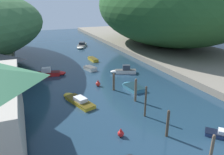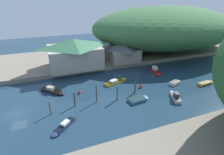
# 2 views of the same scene
# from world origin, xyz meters

# --- Properties ---
(water_surface) EXTENTS (130.00, 130.00, 0.00)m
(water_surface) POSITION_xyz_m (0.00, 30.00, 0.00)
(water_surface) COLOR #1E384C
(water_surface) RESTS_ON ground
(right_bank) EXTENTS (22.00, 120.00, 1.03)m
(right_bank) POSITION_xyz_m (23.60, 30.00, 0.52)
(right_bank) COLOR gray
(right_bank) RESTS_ON ground
(hillside_right) EXTENTS (33.08, 46.32, 19.98)m
(hillside_right) POSITION_xyz_m (24.70, 43.40, 11.02)
(hillside_right) COLOR #285628
(hillside_right) RESTS_ON right_bank
(boat_cabin_cruiser) EXTENTS (2.34, 4.26, 0.55)m
(boat_cabin_cruiser) POSITION_xyz_m (3.71, 21.87, 0.27)
(boat_cabin_cruiser) COLOR teal
(boat_cabin_cruiser) RESTS_ON water_surface
(boat_navy_launch) EXTENTS (3.31, 6.24, 0.90)m
(boat_navy_launch) POSITION_xyz_m (-4.91, 20.50, 0.28)
(boat_navy_launch) COLOR gold
(boat_navy_launch) RESTS_ON water_surface
(boat_far_upstream) EXTENTS (2.21, 3.33, 0.67)m
(boat_far_upstream) POSITION_xyz_m (0.50, 33.14, 0.33)
(boat_far_upstream) COLOR silver
(boat_far_upstream) RESTS_ON water_surface
(boat_small_dinghy) EXTENTS (5.39, 2.28, 1.48)m
(boat_small_dinghy) POSITION_xyz_m (-6.66, 32.43, 0.46)
(boat_small_dinghy) COLOR red
(boat_small_dinghy) RESTS_ON water_surface
(boat_open_rowboat) EXTENTS (4.64, 2.58, 1.50)m
(boat_open_rowboat) POSITION_xyz_m (5.52, 28.83, 0.46)
(boat_open_rowboat) COLOR silver
(boat_open_rowboat) RESTS_ON water_surface
(boat_white_cruiser) EXTENTS (4.40, 6.77, 1.26)m
(boat_white_cruiser) POSITION_xyz_m (4.66, 54.04, 0.39)
(boat_white_cruiser) COLOR silver
(boat_white_cruiser) RESTS_ON water_surface
(boat_far_right_bank) EXTENTS (1.45, 4.21, 0.59)m
(boat_far_right_bank) POSITION_xyz_m (3.13, 39.52, 0.29)
(boat_far_right_bank) COLOR gold
(boat_far_right_bank) RESTS_ON water_surface
(mooring_post_nearest) EXTENTS (0.25, 0.25, 2.59)m
(mooring_post_nearest) POSITION_xyz_m (2.27, 5.62, 1.30)
(mooring_post_nearest) COLOR brown
(mooring_post_nearest) RESTS_ON water_surface
(mooring_post_second) EXTENTS (0.27, 0.27, 2.82)m
(mooring_post_second) POSITION_xyz_m (1.18, 9.91, 1.42)
(mooring_post_second) COLOR #4C3D2D
(mooring_post_second) RESTS_ON water_surface
(mooring_post_middle) EXTENTS (0.22, 0.22, 3.66)m
(mooring_post_middle) POSITION_xyz_m (1.22, 14.04, 1.84)
(mooring_post_middle) COLOR #4C3D2D
(mooring_post_middle) RESTS_ON water_surface
(mooring_post_fourth) EXTENTS (0.31, 0.31, 3.08)m
(mooring_post_fourth) POSITION_xyz_m (2.10, 17.92, 1.55)
(mooring_post_fourth) COLOR brown
(mooring_post_fourth) RESTS_ON water_surface
(mooring_post_farthest) EXTENTS (0.32, 0.32, 2.55)m
(mooring_post_farthest) POSITION_xyz_m (0.94, 22.34, 1.28)
(mooring_post_farthest) COLOR brown
(mooring_post_farthest) RESTS_ON water_surface
(channel_buoy_near) EXTENTS (0.61, 0.61, 0.92)m
(channel_buoy_near) POSITION_xyz_m (-2.91, 11.55, 0.36)
(channel_buoy_near) COLOR red
(channel_buoy_near) RESTS_ON water_surface
(channel_buoy_far) EXTENTS (0.69, 0.69, 1.04)m
(channel_buoy_far) POSITION_xyz_m (-0.66, 24.67, 0.40)
(channel_buoy_far) COLOR red
(channel_buoy_far) RESTS_ON water_surface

